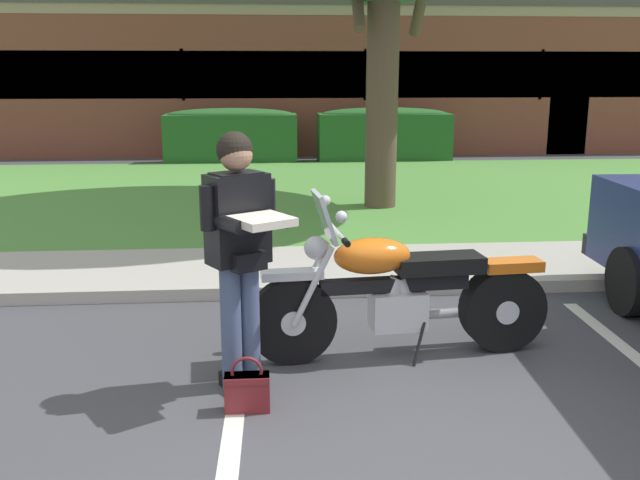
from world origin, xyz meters
The scene contains 11 objects.
ground_plane centered at (0.00, 0.00, 0.00)m, with size 140.00×140.00×0.00m, color #424247.
curb_strip centered at (0.00, 2.83, 0.06)m, with size 60.00×0.20×0.12m, color #ADA89E.
concrete_walk centered at (0.00, 3.68, 0.04)m, with size 60.00×1.50×0.08m, color #ADA89E.
grass_lawn centered at (0.00, 8.35, 0.03)m, with size 60.00×7.83×0.06m, color #518E3D.
stall_stripe_0 centered at (-1.03, 0.20, 0.00)m, with size 0.12×4.40×0.01m, color silver.
motorcycle centered at (0.24, 1.36, 0.49)m, with size 2.24×0.82×1.26m.
rider_person centered at (-0.98, 0.91, 1.01)m, with size 0.60×0.67×1.70m.
handbag centered at (-0.95, 0.56, 0.14)m, with size 0.28×0.13×0.36m.
hedge_left centered at (-1.57, 12.66, 0.65)m, with size 2.96×0.90×1.24m.
hedge_center_left centered at (1.93, 12.66, 0.65)m, with size 3.03×0.90×1.24m.
brick_building centered at (1.63, 17.76, 1.88)m, with size 25.82×8.14×3.76m.
Camera 1 is at (-0.81, -3.50, 2.08)m, focal length 39.60 mm.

